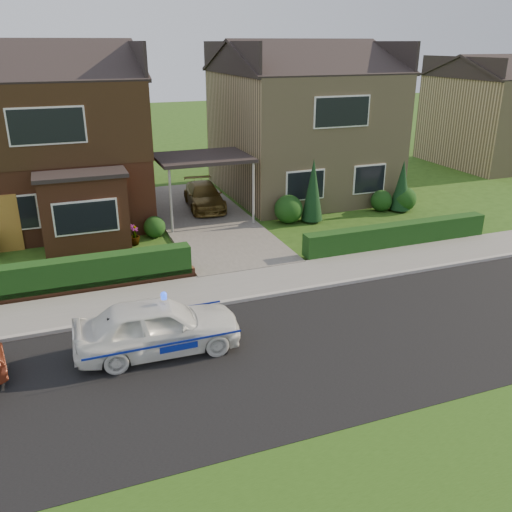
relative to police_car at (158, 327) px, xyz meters
name	(u,v)px	position (x,y,z in m)	size (l,w,h in m)	color
ground	(323,345)	(3.91, -1.20, -0.68)	(120.00, 120.00, 0.00)	#254913
road	(323,345)	(3.91, -1.20, -0.68)	(60.00, 6.00, 0.02)	black
kerb	(277,294)	(3.91, 1.85, -0.62)	(60.00, 0.16, 0.12)	#9E9993
sidewalk	(264,281)	(3.91, 2.90, -0.63)	(60.00, 2.00, 0.10)	slate
grass_verge	(458,488)	(3.91, -6.20, -0.68)	(60.00, 4.00, 0.01)	#254913
driveway	(205,219)	(3.91, 9.80, -0.62)	(3.80, 12.00, 0.12)	#666059
house_left	(48,128)	(-1.87, 12.70, 3.13)	(7.50, 9.53, 7.25)	brown
house_right	(300,118)	(9.71, 12.79, 2.98)	(7.50, 8.06, 7.25)	tan
carport_link	(203,159)	(3.91, 9.75, 1.97)	(3.80, 3.00, 2.77)	black
dwarf_wall	(70,290)	(-1.89, 4.10, -0.50)	(7.70, 0.25, 0.36)	brown
hedge_left	(70,293)	(-1.89, 4.25, -0.68)	(7.50, 0.55, 0.90)	black
hedge_right	(396,247)	(9.71, 4.15, -0.68)	(7.50, 0.55, 0.80)	black
shrub_left_mid	(113,228)	(-0.09, 8.10, -0.02)	(1.32, 1.32, 1.32)	black
shrub_left_near	(155,227)	(1.51, 8.40, -0.26)	(0.84, 0.84, 0.84)	black
shrub_right_near	(289,209)	(7.11, 8.20, -0.08)	(1.20, 1.20, 1.20)	black
shrub_right_mid	(381,201)	(11.71, 8.30, -0.20)	(0.96, 0.96, 0.96)	black
shrub_right_far	(404,199)	(12.71, 8.00, -0.14)	(1.08, 1.08, 1.08)	black
conifer_a	(313,192)	(8.11, 8.00, 0.62)	(0.90, 0.90, 2.60)	black
conifer_b	(402,187)	(12.51, 8.00, 0.42)	(0.90, 0.90, 2.20)	black
neighbour_right	(496,121)	(23.91, 14.80, 1.92)	(6.50, 7.00, 5.20)	tan
police_car	(158,327)	(0.00, 0.00, 0.00)	(3.68, 4.06, 1.53)	white
driveway_car	(204,196)	(4.32, 11.28, -0.03)	(1.50, 3.70, 1.07)	brown
potted_plant_a	(19,281)	(-3.28, 4.80, -0.30)	(0.40, 0.27, 0.77)	gray
potted_plant_c	(134,235)	(0.62, 7.80, -0.29)	(0.44, 0.44, 0.78)	gray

